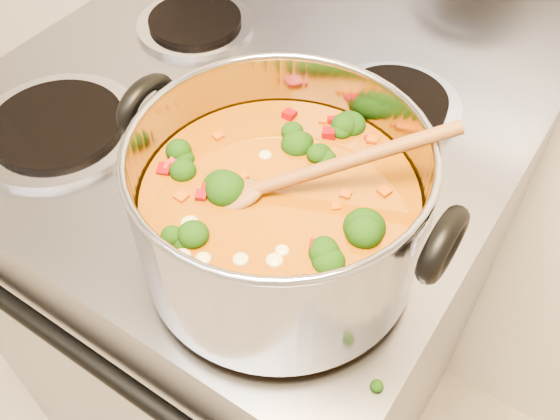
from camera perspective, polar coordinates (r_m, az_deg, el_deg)
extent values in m
cube|color=gray|center=(1.20, -3.29, -8.32)|extent=(0.73, 0.64, 0.92)
cylinder|color=black|center=(0.81, -18.59, -11.78)|extent=(0.62, 0.02, 0.02)
cylinder|color=#A5A5AD|center=(0.88, -19.63, 7.04)|extent=(0.22, 0.22, 0.01)
cylinder|color=black|center=(0.87, -19.77, 7.42)|extent=(0.17, 0.17, 0.01)
cylinder|color=#A5A5AD|center=(0.70, -0.36, -3.20)|extent=(0.22, 0.22, 0.01)
cylinder|color=black|center=(0.69, -0.36, -2.80)|extent=(0.17, 0.17, 0.01)
cylinder|color=#A5A5AD|center=(1.03, -7.73, 16.45)|extent=(0.18, 0.18, 0.01)
cylinder|color=black|center=(1.02, -7.78, 16.82)|extent=(0.14, 0.14, 0.01)
cylinder|color=#A5A5AD|center=(0.88, 10.37, 9.46)|extent=(0.18, 0.18, 0.01)
cylinder|color=black|center=(0.87, 10.44, 9.86)|extent=(0.14, 0.14, 0.01)
cylinder|color=#94949B|center=(0.61, 0.00, 0.29)|extent=(0.29, 0.29, 0.15)
torus|color=#94949B|center=(0.56, 0.00, 5.45)|extent=(0.29, 0.29, 0.01)
cylinder|color=#8D4D0C|center=(0.63, 0.00, -1.31)|extent=(0.27, 0.27, 0.10)
torus|color=black|center=(0.65, -12.10, 9.35)|extent=(0.02, 0.08, 0.08)
torus|color=black|center=(0.53, 14.67, -3.06)|extent=(0.02, 0.08, 0.08)
ellipsoid|color=black|center=(0.57, -4.09, -2.02)|extent=(0.04, 0.04, 0.03)
ellipsoid|color=black|center=(0.66, 3.41, 7.28)|extent=(0.04, 0.04, 0.03)
ellipsoid|color=black|center=(0.60, -7.98, 1.08)|extent=(0.04, 0.04, 0.03)
ellipsoid|color=black|center=(0.54, 0.72, -4.80)|extent=(0.04, 0.04, 0.03)
ellipsoid|color=black|center=(0.68, 0.06, 9.25)|extent=(0.04, 0.04, 0.03)
ellipsoid|color=black|center=(0.64, -6.22, 5.93)|extent=(0.04, 0.04, 0.03)
ellipsoid|color=black|center=(0.64, 0.91, 5.78)|extent=(0.04, 0.04, 0.03)
ellipsoid|color=black|center=(0.58, -9.91, -1.54)|extent=(0.04, 0.04, 0.03)
ellipsoid|color=#A0051B|center=(0.54, -2.18, -5.12)|extent=(0.01, 0.01, 0.01)
ellipsoid|color=#A0051B|center=(0.63, -7.50, 4.32)|extent=(0.01, 0.01, 0.01)
ellipsoid|color=#A0051B|center=(0.60, 6.96, 1.66)|extent=(0.01, 0.01, 0.01)
ellipsoid|color=#A0051B|center=(0.64, -7.16, 5.37)|extent=(0.01, 0.01, 0.01)
ellipsoid|color=#A0051B|center=(0.63, 3.08, 4.79)|extent=(0.01, 0.01, 0.01)
ellipsoid|color=#A0051B|center=(0.55, -7.30, -4.57)|extent=(0.01, 0.01, 0.01)
ellipsoid|color=#A0051B|center=(0.64, -8.43, 5.44)|extent=(0.01, 0.01, 0.01)
ellipsoid|color=#A0051B|center=(0.66, 5.81, 7.36)|extent=(0.01, 0.01, 0.01)
ellipsoid|color=#A0051B|center=(0.62, -10.67, 3.39)|extent=(0.01, 0.01, 0.01)
ellipsoid|color=#A0051B|center=(0.60, -7.51, 1.08)|extent=(0.01, 0.01, 0.01)
ellipsoid|color=#A0051B|center=(0.66, 2.88, 7.78)|extent=(0.01, 0.01, 0.01)
ellipsoid|color=#AE4609|center=(0.63, -9.40, 4.40)|extent=(0.01, 0.01, 0.01)
ellipsoid|color=#AE4609|center=(0.56, 1.11, -2.27)|extent=(0.01, 0.01, 0.01)
ellipsoid|color=#AE4609|center=(0.62, -3.30, 3.53)|extent=(0.01, 0.01, 0.01)
ellipsoid|color=#AE4609|center=(0.57, 10.00, -1.93)|extent=(0.01, 0.01, 0.01)
ellipsoid|color=#AE4609|center=(0.56, -0.26, -2.52)|extent=(0.01, 0.01, 0.01)
ellipsoid|color=#AE4609|center=(0.54, 5.96, -5.70)|extent=(0.01, 0.01, 0.01)
ellipsoid|color=#AE4609|center=(0.56, -6.17, -2.80)|extent=(0.01, 0.01, 0.01)
ellipsoid|color=#AE4609|center=(0.61, -9.13, 2.17)|extent=(0.01, 0.01, 0.01)
ellipsoid|color=#C2BA85|center=(0.58, -5.95, 0.02)|extent=(0.02, 0.02, 0.01)
ellipsoid|color=#C2BA85|center=(0.55, -6.60, -4.79)|extent=(0.02, 0.02, 0.01)
ellipsoid|color=#C2BA85|center=(0.63, 2.83, 4.81)|extent=(0.02, 0.02, 0.01)
ellipsoid|color=#C2BA85|center=(0.55, -7.28, -4.81)|extent=(0.02, 0.02, 0.01)
ellipsoid|color=#C2BA85|center=(0.60, 3.36, 2.41)|extent=(0.02, 0.02, 0.01)
ellipsoid|color=#C2BA85|center=(0.60, 7.79, 1.34)|extent=(0.02, 0.02, 0.01)
ellipsoid|color=#C2BA85|center=(0.61, -4.36, 2.62)|extent=(0.02, 0.02, 0.01)
ellipsoid|color=#C2BA85|center=(0.61, -10.73, 1.82)|extent=(0.02, 0.02, 0.01)
ellipsoid|color=brown|center=(0.60, -4.31, 1.23)|extent=(0.07, 0.07, 0.04)
cylinder|color=brown|center=(0.58, 5.83, 4.31)|extent=(0.17, 0.15, 0.08)
ellipsoid|color=black|center=(0.81, 1.55, 6.14)|extent=(0.01, 0.01, 0.01)
ellipsoid|color=black|center=(0.82, -3.19, 7.05)|extent=(0.01, 0.01, 0.01)
ellipsoid|color=black|center=(0.80, 0.53, 5.78)|extent=(0.01, 0.01, 0.01)
ellipsoid|color=black|center=(0.65, -11.26, -10.42)|extent=(0.01, 0.01, 0.01)
ellipsoid|color=black|center=(0.61, -2.56, -15.99)|extent=(0.01, 0.01, 0.01)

